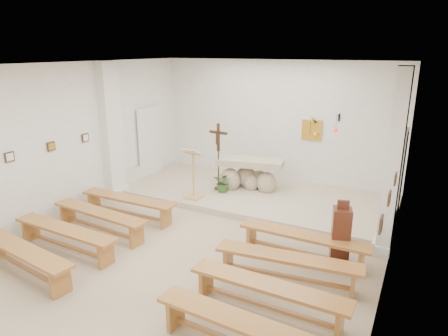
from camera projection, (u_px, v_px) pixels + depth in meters
The scene contains 31 objects.
ground at pixel (182, 256), 7.56m from camera, with size 7.00×10.00×0.00m, color #CAB492.
wall_left at pixel (43, 147), 8.58m from camera, with size 0.02×10.00×3.50m, color white.
wall_right at pixel (390, 201), 5.54m from camera, with size 0.02×10.00×3.50m, color white.
wall_back at pixel (276, 123), 11.32m from camera, with size 7.00×0.02×3.50m, color white.
ceiling at pixel (175, 67), 6.56m from camera, with size 7.00×10.00×0.02m, color silver.
sanctuary_platform at pixel (254, 195), 10.53m from camera, with size 6.98×3.00×0.15m, color #BAA78F.
pilaster_left at pixel (112, 131), 10.24m from camera, with size 0.26×0.55×3.50m, color white.
pilaster_right at pixel (394, 164), 7.30m from camera, with size 0.26×0.55×3.50m, color white.
gold_wall_relief at pixel (312, 130), 10.86m from camera, with size 0.55×0.04×0.55m, color gold.
sanctuary_lamp at pixel (336, 128), 10.29m from camera, with size 0.11×0.36×0.44m.
station_frame_left_front at pixel (9, 157), 7.90m from camera, with size 0.03×0.20×0.20m, color #3E2A1B.
station_frame_left_mid at pixel (51, 146), 8.75m from camera, with size 0.03×0.20×0.20m, color #3E2A1B.
station_frame_left_rear at pixel (85, 138), 9.61m from camera, with size 0.03×0.20×0.20m, color #3E2A1B.
station_frame_right_front at pixel (381, 224), 4.87m from camera, with size 0.03×0.20×0.20m, color #3E2A1B.
station_frame_right_mid at pixel (389, 198), 5.73m from camera, with size 0.03×0.20×0.20m, color #3E2A1B.
station_frame_right_rear at pixel (396, 179), 6.58m from camera, with size 0.03×0.20×0.20m, color #3E2A1B.
radiator_left at pixel (131, 178), 11.28m from camera, with size 0.10×0.85×0.52m, color silver.
radiator_right at pixel (391, 225), 8.29m from camera, with size 0.10×0.85×0.52m, color silver.
altar at pixel (249, 176), 10.72m from camera, with size 1.84×1.01×0.90m.
lectern at pixel (193, 174), 9.94m from camera, with size 0.47×0.40×1.30m.
crucifix_stand at pixel (218, 152), 10.47m from camera, with size 0.54×0.23×1.78m.
potted_plant at pixel (223, 182), 10.46m from camera, with size 0.48×0.42×0.54m, color #305622.
donation_pedestal at pixel (340, 235), 7.21m from camera, with size 0.40×0.40×1.22m.
bench_left_front at pixel (128, 203), 9.16m from camera, with size 2.43×0.40×0.51m.
bench_right_front at pixel (303, 240), 7.36m from camera, with size 2.43×0.43×0.51m.
bench_left_second at pixel (99, 217), 8.39m from camera, with size 2.45×0.58×0.51m.
bench_right_second at pixel (288, 263), 6.58m from camera, with size 2.45×0.65×0.51m.
bench_left_third at pixel (65, 234), 7.61m from camera, with size 2.44×0.48×0.51m.
bench_right_third at pixel (268, 291), 5.81m from camera, with size 2.43×0.44×0.51m.
bench_left_fourth at pixel (23, 255), 6.84m from camera, with size 2.46×0.71×0.51m.
bench_right_fourth at pixel (242, 329), 5.04m from camera, with size 2.44×0.52×0.51m.
Camera 1 is at (3.80, -5.65, 3.78)m, focal length 32.00 mm.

